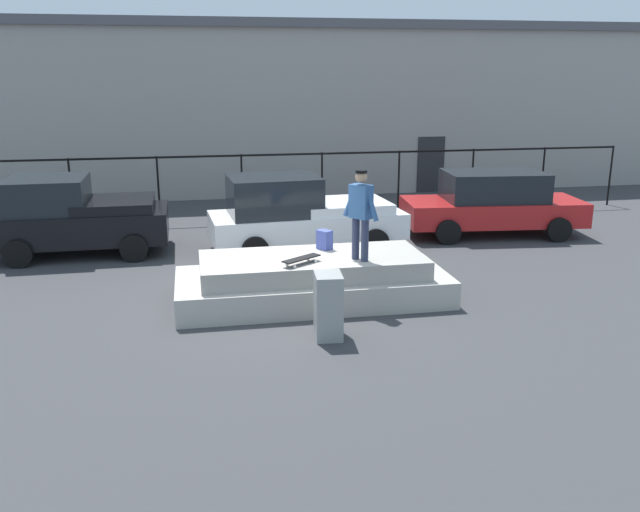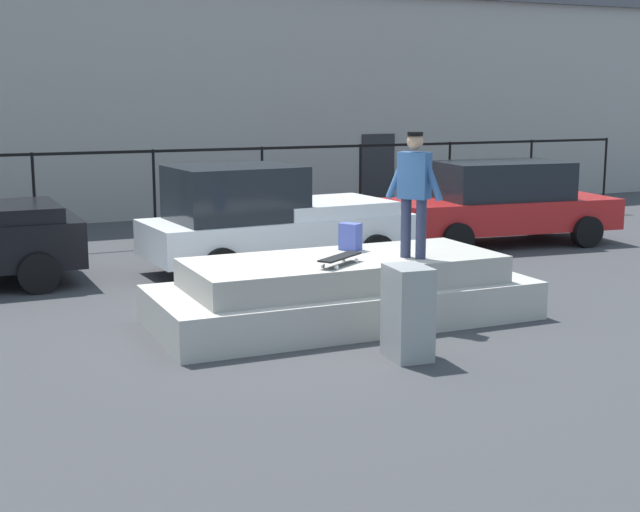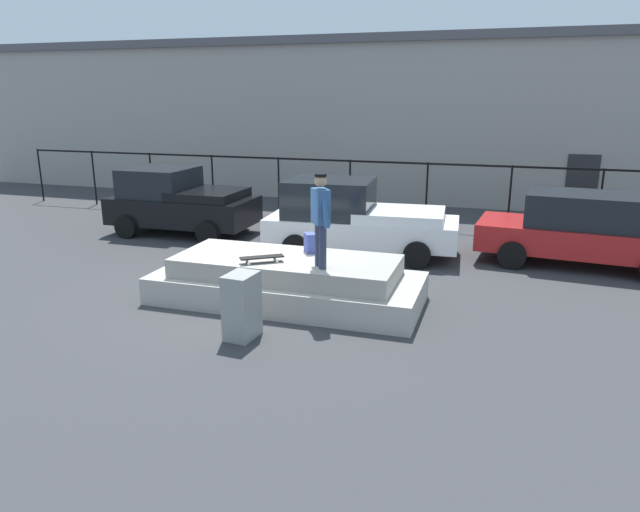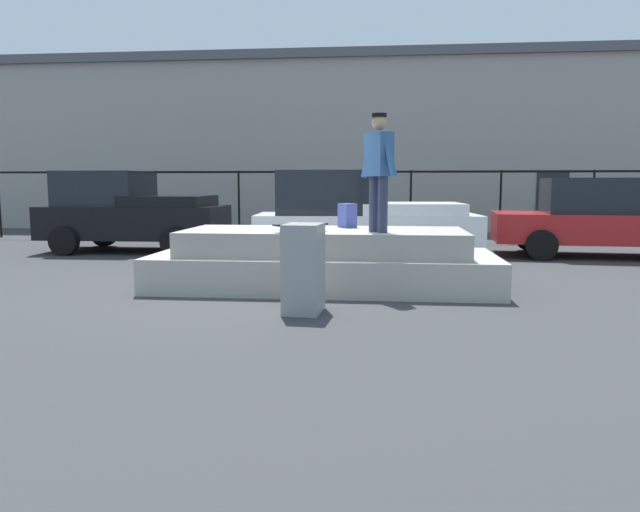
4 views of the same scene
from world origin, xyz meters
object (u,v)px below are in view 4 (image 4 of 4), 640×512
(skateboard, at_px, (301,225))
(car_white_pickup_mid, at_px, (358,215))
(utility_box, at_px, (304,268))
(skateboarder, at_px, (379,165))
(car_black_pickup_near, at_px, (131,212))
(backpack, at_px, (347,216))
(car_red_sedan_far, at_px, (607,217))

(skateboard, height_order, car_white_pickup_mid, car_white_pickup_mid)
(utility_box, bearing_deg, skateboard, 103.86)
(skateboarder, xyz_separation_m, car_white_pickup_mid, (-0.46, 4.23, -0.94))
(skateboard, bearing_deg, skateboarder, 3.31)
(car_black_pickup_near, bearing_deg, backpack, -36.86)
(backpack, xyz_separation_m, car_red_sedan_far, (5.40, 3.96, -0.21))
(car_black_pickup_near, height_order, car_red_sedan_far, car_black_pickup_near)
(skateboard, bearing_deg, car_white_pickup_mid, 81.27)
(car_black_pickup_near, distance_m, car_white_pickup_mid, 5.40)
(car_red_sedan_far, height_order, utility_box, car_red_sedan_far)
(car_white_pickup_mid, height_order, utility_box, car_white_pickup_mid)
(skateboard, relative_size, car_red_sedan_far, 0.16)
(skateboarder, xyz_separation_m, car_black_pickup_near, (-5.83, 4.90, -0.92))
(backpack, xyz_separation_m, car_white_pickup_mid, (0.04, 3.32, -0.17))
(skateboard, relative_size, utility_box, 0.71)
(skateboard, distance_m, car_white_pickup_mid, 4.34)
(skateboard, bearing_deg, backpack, 57.18)
(backpack, distance_m, car_red_sedan_far, 6.70)
(skateboard, xyz_separation_m, utility_box, (0.22, -1.38, -0.44))
(backpack, distance_m, car_black_pickup_near, 6.66)
(skateboarder, xyz_separation_m, utility_box, (-0.90, -1.45, -1.31))
(skateboarder, xyz_separation_m, backpack, (-0.50, 0.90, -0.78))
(skateboard, xyz_separation_m, car_black_pickup_near, (-4.70, 4.96, -0.06))
(utility_box, bearing_deg, skateboarder, 62.81)
(car_black_pickup_near, height_order, utility_box, car_black_pickup_near)
(skateboarder, bearing_deg, backpack, 118.93)
(skateboarder, xyz_separation_m, skateboard, (-1.12, -0.06, -0.87))
(car_white_pickup_mid, relative_size, car_red_sedan_far, 0.99)
(car_red_sedan_far, bearing_deg, backpack, -143.71)
(car_black_pickup_near, xyz_separation_m, car_white_pickup_mid, (5.36, -0.67, -0.02))
(skateboard, height_order, car_black_pickup_near, car_black_pickup_near)
(backpack, height_order, car_white_pickup_mid, car_white_pickup_mid)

